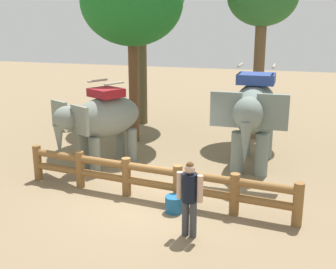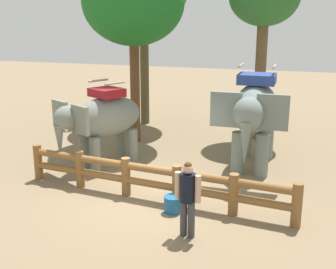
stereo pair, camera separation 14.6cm
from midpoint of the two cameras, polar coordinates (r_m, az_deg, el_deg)
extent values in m
plane|color=#7C684B|center=(11.62, -1.73, -8.37)|extent=(60.00, 60.00, 0.00)
cylinder|color=brown|center=(13.28, -16.40, -3.50)|extent=(0.24, 0.24, 1.05)
cylinder|color=brown|center=(12.41, -11.17, -4.48)|extent=(0.24, 0.24, 1.05)
cylinder|color=brown|center=(11.65, -5.19, -5.55)|extent=(0.24, 0.24, 1.05)
cylinder|color=brown|center=(11.05, 1.56, -6.68)|extent=(0.24, 0.24, 1.05)
cylinder|color=brown|center=(10.62, 9.00, -7.82)|extent=(0.24, 0.24, 1.05)
cylinder|color=brown|center=(10.38, 16.97, -8.89)|extent=(0.24, 0.24, 1.05)
cylinder|color=brown|center=(11.36, -1.91, -6.47)|extent=(7.36, 0.99, 0.20)
cylinder|color=brown|center=(11.22, -1.93, -4.57)|extent=(7.36, 0.99, 0.20)
cylinder|color=slate|center=(13.48, -9.23, -2.67)|extent=(0.33, 0.33, 1.11)
cylinder|color=slate|center=(13.96, -10.68, -2.11)|extent=(0.33, 0.33, 1.11)
cylinder|color=slate|center=(14.35, -4.38, -1.41)|extent=(0.33, 0.33, 1.11)
cylinder|color=slate|center=(14.80, -5.90, -0.92)|extent=(0.33, 0.33, 1.11)
ellipsoid|color=slate|center=(13.87, -7.63, 2.35)|extent=(2.13, 2.72, 1.29)
ellipsoid|color=slate|center=(13.02, -12.83, 1.99)|extent=(1.01, 1.06, 0.79)
cube|color=gray|center=(12.63, -11.14, 1.89)|extent=(0.71, 0.44, 0.83)
cube|color=gray|center=(13.52, -13.68, 2.62)|extent=(0.71, 0.44, 0.83)
cone|color=slate|center=(13.04, -13.74, -0.92)|extent=(0.30, 0.30, 1.01)
cone|color=beige|center=(12.85, -13.20, 0.75)|extent=(0.34, 0.24, 0.14)
cone|color=beige|center=(13.09, -13.87, 0.97)|extent=(0.34, 0.24, 0.14)
cube|color=maroon|center=(13.72, -7.75, 5.51)|extent=(1.22, 1.17, 0.26)
cylinder|color=#A59E8C|center=(13.33, -6.69, 6.71)|extent=(0.40, 0.69, 0.06)
cylinder|color=#A59E8C|center=(14.00, -8.85, 7.04)|extent=(0.40, 0.69, 0.06)
cylinder|color=slate|center=(13.25, 12.56, -2.68)|extent=(0.39, 0.39, 1.32)
cylinder|color=slate|center=(13.32, 9.46, -2.42)|extent=(0.39, 0.39, 1.32)
cylinder|color=slate|center=(14.95, 13.22, -0.67)|extent=(0.39, 0.39, 1.32)
cylinder|color=slate|center=(15.01, 10.47, -0.45)|extent=(0.39, 0.39, 1.32)
ellipsoid|color=slate|center=(13.83, 11.72, 3.41)|extent=(1.33, 2.97, 1.54)
ellipsoid|color=slate|center=(12.08, 10.85, 2.70)|extent=(0.84, 0.99, 0.94)
cube|color=slate|center=(12.14, 13.93, 2.84)|extent=(0.88, 0.14, 0.99)
cube|color=slate|center=(12.28, 7.97, 3.29)|extent=(0.88, 0.14, 0.99)
cone|color=slate|center=(11.94, 10.46, -1.16)|extent=(0.35, 0.35, 1.21)
cube|color=navy|center=(13.68, 11.92, 7.19)|extent=(1.12, 0.99, 0.31)
cylinder|color=#A59E8C|center=(13.59, 14.15, 8.69)|extent=(0.08, 0.89, 0.08)
cylinder|color=#A59E8C|center=(13.69, 9.90, 8.96)|extent=(0.08, 0.89, 0.08)
cylinder|color=#38393E|center=(9.56, 3.52, -11.11)|extent=(0.16, 0.16, 0.82)
cylinder|color=#38393E|center=(9.62, 2.50, -10.90)|extent=(0.16, 0.16, 0.82)
cylinder|color=black|center=(9.29, 3.07, -7.00)|extent=(0.38, 0.38, 0.63)
cylinder|color=tan|center=(9.20, 4.43, -7.15)|extent=(0.13, 0.13, 0.60)
cylinder|color=tan|center=(9.38, 1.75, -6.67)|extent=(0.13, 0.13, 0.60)
sphere|color=tan|center=(9.14, 3.11, -4.52)|extent=(0.23, 0.23, 0.23)
sphere|color=#593819|center=(9.12, 3.11, -4.15)|extent=(0.18, 0.18, 0.18)
cylinder|color=brown|center=(17.09, 12.24, 7.13)|extent=(0.42, 0.42, 4.69)
cylinder|color=brown|center=(16.44, -4.10, 6.19)|extent=(0.36, 0.36, 4.16)
ellipsoid|color=#1A6924|center=(16.25, -4.32, 17.03)|extent=(3.69, 3.69, 3.14)
cylinder|color=brown|center=(19.25, -2.89, 8.36)|extent=(0.38, 0.38, 4.72)
cylinder|color=#19598C|center=(10.77, 1.06, -9.14)|extent=(0.44, 0.44, 0.41)
camera|label=1|loc=(0.07, -89.66, 0.09)|focal=46.35mm
camera|label=2|loc=(0.07, 90.34, -0.09)|focal=46.35mm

